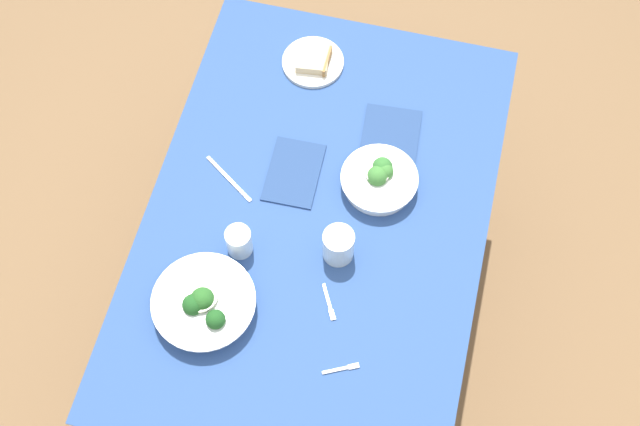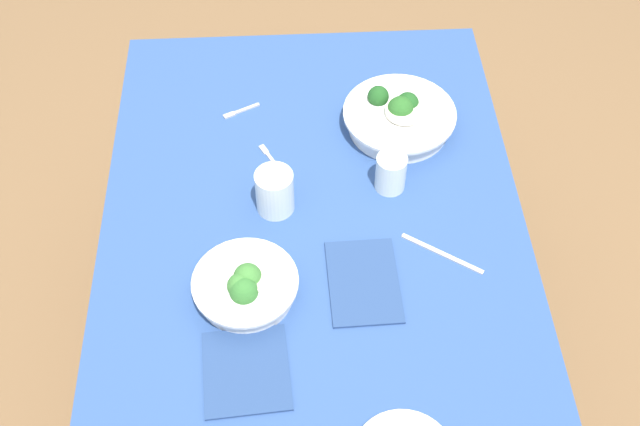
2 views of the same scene
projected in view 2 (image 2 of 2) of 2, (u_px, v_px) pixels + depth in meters
The scene contains 11 objects.
ground_plane at pixel (316, 388), 2.23m from camera, with size 6.00×6.00×0.00m, color brown.
dining_table at pixel (315, 267), 1.76m from camera, with size 1.37×0.92×0.72m.
broccoli_bowl_far at pixel (399, 117), 1.85m from camera, with size 0.27×0.27×0.09m.
broccoli_bowl_near at pixel (246, 287), 1.55m from camera, with size 0.21×0.21×0.09m.
water_glass_center at pixel (275, 192), 1.68m from camera, with size 0.08×0.08×0.10m, color silver.
water_glass_side at pixel (391, 173), 1.72m from camera, with size 0.07×0.07×0.09m, color silver.
fork_by_far_bowl at pixel (270, 158), 1.81m from camera, with size 0.09×0.06×0.00m.
fork_by_near_bowl at pixel (240, 111), 1.91m from camera, with size 0.05×0.09×0.00m.
table_knife_left at pixel (442, 254), 1.64m from camera, with size 0.19×0.01×0.00m, color #B7B7BC.
napkin_folded_upper at pixel (364, 282), 1.59m from camera, with size 0.21×0.14×0.01m, color navy.
napkin_folded_lower at pixel (246, 371), 1.47m from camera, with size 0.18×0.16×0.01m, color navy.
Camera 2 is at (1.00, -0.04, 2.05)m, focal length 43.80 mm.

